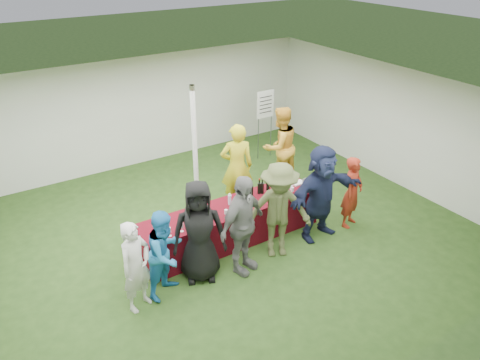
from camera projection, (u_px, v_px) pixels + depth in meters
ground at (204, 241)px, 8.97m from camera, size 60.00×60.00×0.00m
tent at (195, 150)px, 9.49m from camera, size 10.00×10.00×10.00m
serving_table at (231, 224)px, 8.84m from camera, size 3.60×0.80×0.75m
wine_bottles at (255, 189)px, 9.01m from camera, size 0.71×0.12×0.32m
wine_glasses at (228, 210)px, 8.33m from camera, size 2.68×0.15×0.16m
water_bottle at (230, 200)px, 8.69m from camera, size 0.07×0.07×0.23m
bar_towel at (298, 183)px, 9.48m from camera, size 0.25×0.18×0.03m
dump_bucket at (308, 184)px, 9.26m from camera, size 0.25×0.25×0.18m
wine_list_sign at (265, 109)px, 11.83m from camera, size 0.50×0.03×1.80m
staff_pourer at (237, 167)px, 9.73m from camera, size 0.81×0.68×1.89m
staff_back at (280, 146)px, 10.69m from camera, size 0.94×0.75×1.87m
customer_0 at (136, 267)px, 7.07m from camera, size 0.66×0.56×1.53m
customer_1 at (166, 253)px, 7.38m from camera, size 0.92×0.85×1.51m
customer_2 at (199, 232)px, 7.64m from camera, size 1.05×0.88×1.82m
customer_3 at (242, 226)px, 7.80m from camera, size 1.16×0.78×1.83m
customer_4 at (279, 211)px, 8.22m from camera, size 1.36×1.11×1.83m
customer_5 at (321, 193)px, 8.74m from camera, size 1.79×0.68×1.89m
customer_6 at (352, 192)px, 9.18m from camera, size 0.64×0.54×1.48m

